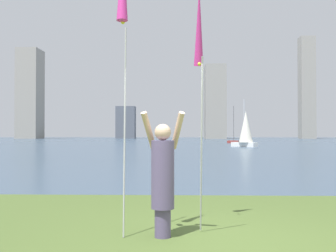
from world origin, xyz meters
TOP-DOWN VIEW (x-y plane):
  - ground at (0.00, 50.95)m, footprint 120.00×138.00m
  - person at (-0.74, 0.25)m, footprint 0.67×0.50m
  - kite_flag_right at (-0.17, 0.94)m, footprint 0.16×1.16m
  - sailboat_0 at (7.38, 51.18)m, footprint 1.91×1.69m
  - sailboat_2 at (6.61, 36.50)m, footprint 2.63×2.75m
  - skyline_tower_0 at (-38.45, 92.51)m, footprint 5.33×6.35m
  - skyline_tower_1 at (-14.23, 94.38)m, footprint 4.88×3.28m
  - skyline_tower_2 at (8.23, 90.43)m, footprint 4.95×7.68m
  - skyline_tower_3 at (31.17, 92.02)m, footprint 3.53×3.28m

SIDE VIEW (x-z plane):
  - ground at x=0.00m, z-range -0.12..0.00m
  - sailboat_0 at x=7.38m, z-range -2.43..2.95m
  - person at x=-0.74m, z-range -0.02..1.82m
  - sailboat_2 at x=6.61m, z-range -0.64..4.45m
  - kite_flag_right at x=-0.17m, z-range 1.24..5.15m
  - skyline_tower_1 at x=-14.23m, z-range 0.00..8.24m
  - skyline_tower_2 at x=8.23m, z-range 0.00..17.86m
  - skyline_tower_0 at x=-38.45m, z-range 0.00..22.68m
  - skyline_tower_3 at x=31.17m, z-range 0.00..25.24m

